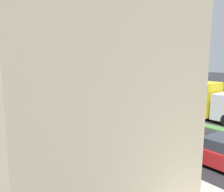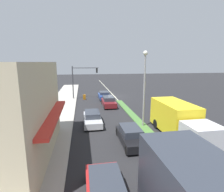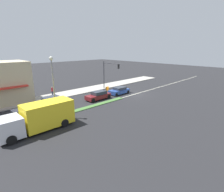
{
  "view_description": "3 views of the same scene",
  "coord_description": "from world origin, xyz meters",
  "views": [
    {
      "loc": [
        14.3,
        28.49,
        4.46
      ],
      "look_at": [
        1.98,
        12.92,
        1.37
      ],
      "focal_mm": 35.0,
      "sensor_mm": 36.0,
      "label": 1
    },
    {
      "loc": [
        5.9,
        31.99,
        6.42
      ],
      "look_at": [
        1.98,
        8.95,
        1.86
      ],
      "focal_mm": 28.0,
      "sensor_mm": 36.0,
      "label": 2
    },
    {
      "loc": [
        -19.6,
        25.3,
        8.46
      ],
      "look_at": [
        -1.84,
        7.93,
        1.53
      ],
      "focal_mm": 28.0,
      "sensor_mm": 36.0,
      "label": 3
    }
  ],
  "objects": [
    {
      "name": "delivery_truck",
      "position": [
        -2.2,
        18.82,
        1.47
      ],
      "size": [
        2.44,
        7.5,
        2.87
      ],
      "color": "silver",
      "rests_on": "ground"
    },
    {
      "name": "building_corner_store",
      "position": [
        10.9,
        20.3,
        3.27
      ],
      "size": [
        6.16,
        9.92,
        6.3
      ],
      "color": "#C6B793",
      "rests_on": "sidewalk_right"
    },
    {
      "name": "street_lamp",
      "position": [
        0.0,
        15.97,
        4.78
      ],
      "size": [
        0.44,
        0.44,
        7.37
      ],
      "color": "gray",
      "rests_on": "median_strip"
    },
    {
      "name": "pedestrian",
      "position": [
        9.44,
        11.82,
        0.99
      ],
      "size": [
        0.34,
        0.34,
        1.65
      ],
      "color": "#282D42",
      "rests_on": "sidewalk_right"
    },
    {
      "name": "warning_aframe_sign",
      "position": [
        5.66,
        1.97,
        0.43
      ],
      "size": [
        0.45,
        0.53,
        0.84
      ],
      "color": "orange",
      "rests_on": "ground"
    },
    {
      "name": "sidewalk_right",
      "position": [
        9.0,
        18.5,
        0.06
      ],
      "size": [
        4.0,
        73.0,
        0.12
      ],
      "primitive_type": "cube",
      "color": "#A8A399",
      "rests_on": "ground"
    },
    {
      "name": "sedan_silver",
      "position": [
        5.0,
        14.38,
        0.63
      ],
      "size": [
        1.77,
        4.37,
        1.3
      ],
      "color": "#B7BABF",
      "rests_on": "ground"
    },
    {
      "name": "traffic_signal_main",
      "position": [
        6.12,
        1.12,
        3.9
      ],
      "size": [
        4.59,
        0.34,
        5.6
      ],
      "color": "#333338",
      "rests_on": "sidewalk_right"
    },
    {
      "name": "sedan_maroon",
      "position": [
        2.2,
        7.2,
        0.67
      ],
      "size": [
        1.76,
        4.35,
        1.4
      ],
      "color": "maroon",
      "rests_on": "ground"
    },
    {
      "name": "lane_marking_center",
      "position": [
        0.0,
        0.0,
        0.0
      ],
      "size": [
        0.16,
        60.0,
        0.01
      ],
      "primitive_type": "cube",
      "color": "beige",
      "rests_on": "ground"
    },
    {
      "name": "suv_black",
      "position": [
        2.2,
        19.3,
        0.61
      ],
      "size": [
        1.74,
        4.2,
        1.28
      ],
      "color": "black",
      "rests_on": "ground"
    },
    {
      "name": "coupe_blue",
      "position": [
        2.2,
        2.09,
        0.62
      ],
      "size": [
        1.87,
        3.97,
        1.3
      ],
      "color": "#284793",
      "rests_on": "ground"
    },
    {
      "name": "ground_plane",
      "position": [
        0.0,
        18.0,
        0.0
      ],
      "size": [
        160.0,
        160.0,
        0.0
      ],
      "primitive_type": "plane",
      "color": "#232326"
    }
  ]
}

